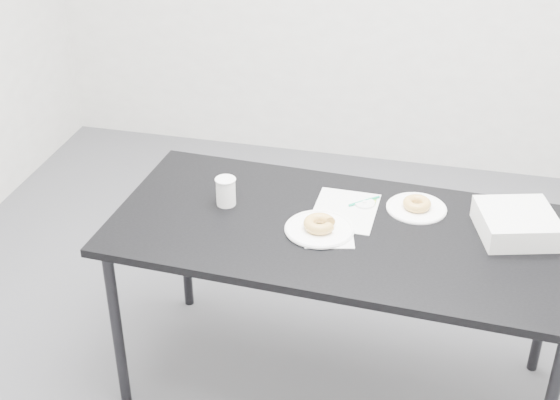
% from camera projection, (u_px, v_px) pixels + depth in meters
% --- Properties ---
extents(floor, '(4.00, 4.00, 0.00)m').
position_uv_depth(floor, '(300.00, 364.00, 3.40)').
color(floor, '#47484C').
rests_on(floor, ground).
extents(table, '(1.76, 0.90, 0.79)m').
position_uv_depth(table, '(341.00, 241.00, 2.92)').
color(table, black).
rests_on(table, floor).
extents(scorecard, '(0.24, 0.31, 0.00)m').
position_uv_depth(scorecard, '(345.00, 210.00, 2.99)').
color(scorecard, white).
rests_on(scorecard, table).
extents(logo_patch, '(0.05, 0.05, 0.00)m').
position_uv_depth(logo_patch, '(370.00, 201.00, 3.05)').
color(logo_patch, green).
rests_on(logo_patch, scorecard).
extents(pen, '(0.11, 0.10, 0.01)m').
position_uv_depth(pen, '(364.00, 201.00, 3.04)').
color(pen, '#0E9A6B').
rests_on(pen, scorecard).
extents(napkin, '(0.21, 0.21, 0.00)m').
position_uv_depth(napkin, '(329.00, 235.00, 2.85)').
color(napkin, white).
rests_on(napkin, table).
extents(plate_near, '(0.26, 0.26, 0.01)m').
position_uv_depth(plate_near, '(319.00, 229.00, 2.87)').
color(plate_near, white).
rests_on(plate_near, napkin).
extents(donut_near, '(0.13, 0.13, 0.04)m').
position_uv_depth(donut_near, '(320.00, 224.00, 2.86)').
color(donut_near, '#C2863D').
rests_on(donut_near, plate_near).
extents(plate_far, '(0.23, 0.23, 0.01)m').
position_uv_depth(plate_far, '(416.00, 208.00, 3.00)').
color(plate_far, white).
rests_on(plate_far, table).
extents(donut_far, '(0.14, 0.14, 0.04)m').
position_uv_depth(donut_far, '(417.00, 204.00, 2.99)').
color(donut_far, '#C2863D').
rests_on(donut_far, plate_far).
extents(coffee_cup, '(0.07, 0.07, 0.11)m').
position_uv_depth(coffee_cup, '(226.00, 191.00, 3.01)').
color(coffee_cup, silver).
rests_on(coffee_cup, table).
extents(cup_lid, '(0.08, 0.08, 0.01)m').
position_uv_depth(cup_lid, '(365.00, 204.00, 3.03)').
color(cup_lid, white).
rests_on(cup_lid, table).
extents(bakery_box, '(0.33, 0.33, 0.09)m').
position_uv_depth(bakery_box, '(516.00, 223.00, 2.83)').
color(bakery_box, white).
rests_on(bakery_box, table).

